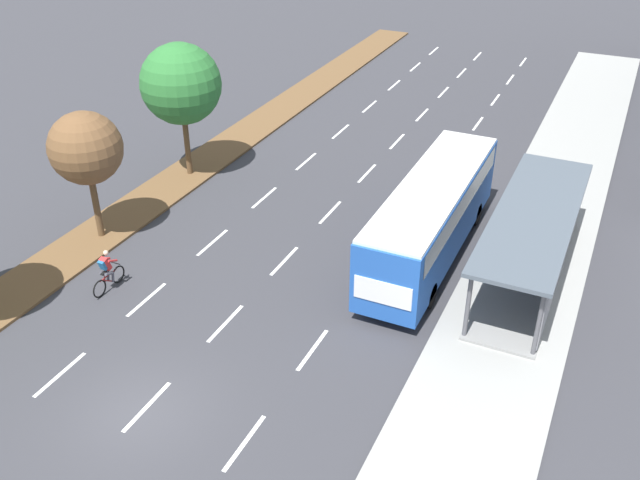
{
  "coord_description": "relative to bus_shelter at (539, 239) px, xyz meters",
  "views": [
    {
      "loc": [
        11.62,
        -11.91,
        15.62
      ],
      "look_at": [
        1.47,
        9.9,
        1.2
      ],
      "focal_mm": 39.3,
      "sensor_mm": 36.0,
      "label": 1
    }
  ],
  "objects": [
    {
      "name": "median_strip",
      "position": [
        -17.83,
        7.52,
        -1.81
      ],
      "size": [
        2.6,
        52.0,
        0.12
      ],
      "primitive_type": "cube",
      "color": "brown",
      "rests_on": "ground"
    },
    {
      "name": "bus",
      "position": [
        -4.28,
        0.05,
        0.2
      ],
      "size": [
        2.54,
        11.29,
        3.37
      ],
      "color": "#2356B2",
      "rests_on": "ground"
    },
    {
      "name": "lane_divider_left",
      "position": [
        -13.03,
        6.34,
        -1.86
      ],
      "size": [
        0.14,
        48.65,
        0.01
      ],
      "color": "white",
      "rests_on": "ground"
    },
    {
      "name": "lane_divider_center",
      "position": [
        -9.53,
        6.34,
        -1.86
      ],
      "size": [
        0.14,
        48.65,
        0.01
      ],
      "color": "white",
      "rests_on": "ground"
    },
    {
      "name": "sidewalk_right",
      "position": [
        -0.28,
        7.52,
        -1.79
      ],
      "size": [
        4.5,
        52.0,
        0.15
      ],
      "primitive_type": "cube",
      "color": "#9E9E99",
      "rests_on": "ground"
    },
    {
      "name": "cyclist",
      "position": [
        -14.72,
        -7.58,
        -1.08
      ],
      "size": [
        0.46,
        1.82,
        1.71
      ],
      "color": "black",
      "rests_on": "ground"
    },
    {
      "name": "median_tree_third",
      "position": [
        -17.71,
        2.33,
        2.94
      ],
      "size": [
        3.92,
        3.92,
        6.66
      ],
      "color": "brown",
      "rests_on": "median_strip"
    },
    {
      "name": "bus_shelter",
      "position": [
        0.0,
        0.0,
        0.0
      ],
      "size": [
        2.9,
        10.58,
        2.86
      ],
      "color": "gray",
      "rests_on": "sidewalk_right"
    },
    {
      "name": "lane_divider_right",
      "position": [
        -6.03,
        6.34,
        -1.86
      ],
      "size": [
        0.14,
        48.65,
        0.01
      ],
      "color": "white",
      "rests_on": "ground"
    },
    {
      "name": "median_tree_second",
      "position": [
        -17.65,
        -4.57,
        2.33
      ],
      "size": [
        3.03,
        3.03,
        5.61
      ],
      "color": "brown",
      "rests_on": "median_strip"
    },
    {
      "name": "ground_plane",
      "position": [
        -9.53,
        -12.48,
        -1.87
      ],
      "size": [
        140.0,
        140.0,
        0.0
      ],
      "primitive_type": "plane",
      "color": "#38383D"
    }
  ]
}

